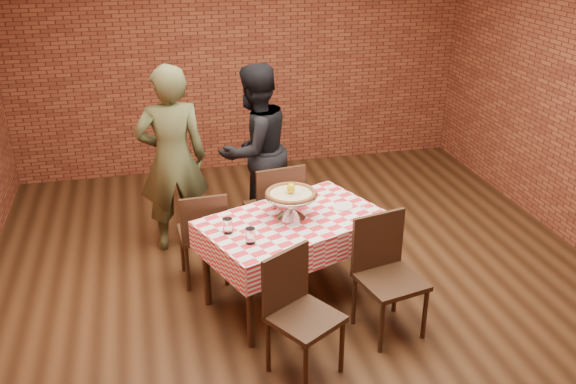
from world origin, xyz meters
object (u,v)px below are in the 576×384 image
object	(u,v)px
pizza	(291,194)
chair_far_left	(203,234)
water_glass_right	(228,226)
chair_near_right	(391,280)
pizza_stand	(291,206)
water_glass_left	(250,236)
chair_near_left	(305,318)
condiment_caddy	(275,200)
table	(292,260)
diner_olive	(172,160)
chair_far_right	(273,207)
diner_black	(255,150)

from	to	relation	value
pizza	chair_far_left	size ratio (longest dim) A/B	0.47
pizza	water_glass_right	world-z (taller)	pizza
chair_near_right	chair_far_left	world-z (taller)	chair_near_right
pizza_stand	water_glass_left	size ratio (longest dim) A/B	3.61
chair_near_left	condiment_caddy	bearing A→B (deg)	56.74
water_glass_right	chair_near_right	bearing A→B (deg)	-22.66
pizza	table	bearing A→B (deg)	-84.54
table	chair_near_left	bearing A→B (deg)	-98.38
water_glass_left	chair_near_right	xyz separation A→B (m)	(1.01, -0.29, -0.35)
table	diner_olive	size ratio (longest dim) A/B	0.78
pizza	water_glass_right	size ratio (longest dim) A/B	3.42
pizza	chair_near_right	bearing A→B (deg)	-45.89
chair_near_left	chair_far_right	xyz separation A→B (m)	(0.15, 1.73, 0.02)
pizza_stand	chair_near_left	size ratio (longest dim) A/B	0.48
chair_far_right	water_glass_right	bearing A→B (deg)	51.82
chair_near_right	chair_near_left	bearing A→B (deg)	-169.98
chair_near_right	condiment_caddy	bearing A→B (deg)	117.53
water_glass_left	diner_black	bearing A→B (deg)	78.12
water_glass_right	chair_near_left	xyz separation A→B (m)	(0.40, -0.79, -0.36)
chair_near_right	chair_far_right	xyz separation A→B (m)	(-0.60, 1.42, 0.01)
table	water_glass_left	xyz separation A→B (m)	(-0.40, -0.32, 0.44)
water_glass_left	chair_near_right	distance (m)	1.11
pizza	chair_near_left	distance (m)	1.08
table	condiment_caddy	distance (m)	0.52
pizza_stand	chair_far_right	size ratio (longest dim) A/B	0.46
water_glass_right	condiment_caddy	bearing A→B (deg)	39.49
pizza_stand	diner_black	bearing A→B (deg)	91.93
chair_near_right	chair_far_left	bearing A→B (deg)	127.62
chair_near_right	diner_black	world-z (taller)	diner_black
pizza	diner_olive	size ratio (longest dim) A/B	0.23
condiment_caddy	chair_far_right	xyz separation A→B (m)	(0.11, 0.57, -0.35)
chair_near_right	diner_olive	xyz separation A→B (m)	(-1.48, 1.76, 0.43)
water_glass_left	water_glass_right	xyz separation A→B (m)	(-0.14, 0.19, 0.00)
pizza	chair_far_left	world-z (taller)	pizza
water_glass_right	condiment_caddy	world-z (taller)	condiment_caddy
pizza_stand	diner_black	distance (m)	1.31
water_glass_right	chair_near_left	world-z (taller)	chair_near_left
chair_near_left	chair_near_right	distance (m)	0.81
pizza	chair_far_left	xyz separation A→B (m)	(-0.68, 0.46, -0.52)
diner_black	chair_far_left	bearing A→B (deg)	22.21
chair_near_left	chair_near_right	bearing A→B (deg)	-8.92
chair_near_left	diner_olive	distance (m)	2.23
chair_near_right	diner_olive	world-z (taller)	diner_olive
chair_far_left	chair_near_left	bearing A→B (deg)	108.70
pizza_stand	chair_near_right	distance (m)	0.97
condiment_caddy	chair_far_right	bearing A→B (deg)	61.05
water_glass_right	diner_black	distance (m)	1.55
table	water_glass_left	size ratio (longest dim) A/B	11.72
water_glass_right	pizza_stand	bearing A→B (deg)	16.53
water_glass_right	chair_near_right	world-z (taller)	chair_near_right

